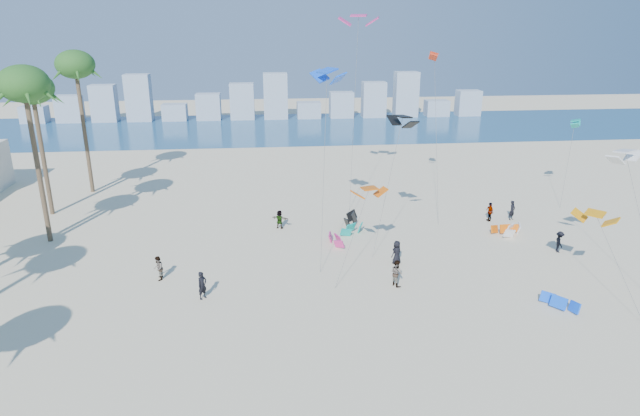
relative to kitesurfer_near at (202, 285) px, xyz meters
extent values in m
plane|color=beige|center=(5.16, -11.61, -0.95)|extent=(220.00, 220.00, 0.00)
plane|color=navy|center=(5.16, 60.39, -0.94)|extent=(220.00, 220.00, 0.00)
imported|color=black|center=(0.00, 0.00, 0.00)|extent=(0.80, 0.81, 1.89)
imported|color=gray|center=(13.03, 0.57, -0.01)|extent=(1.02, 1.12, 1.87)
imported|color=black|center=(13.88, 4.08, -0.04)|extent=(1.06, 0.98, 1.81)
imported|color=gray|center=(24.48, 12.36, -0.07)|extent=(0.61, 1.09, 1.75)
imported|color=black|center=(27.11, 4.93, -0.10)|extent=(0.84, 1.20, 1.70)
imported|color=gray|center=(5.41, 12.39, -0.12)|extent=(1.59, 1.10, 1.65)
imported|color=black|center=(26.65, 12.45, -0.04)|extent=(0.79, 0.73, 1.81)
imported|color=gray|center=(-3.35, 3.10, -0.07)|extent=(0.71, 0.89, 1.75)
cylinder|color=#595959|center=(10.30, 2.63, 1.95)|extent=(3.00, 4.12, 5.81)
cylinder|color=#595959|center=(13.55, 6.54, 4.28)|extent=(2.46, 2.30, 10.46)
cylinder|color=#595959|center=(8.61, 6.00, 5.94)|extent=(1.11, 5.69, 13.78)
cylinder|color=#595959|center=(19.76, 14.69, 6.33)|extent=(0.38, 5.66, 14.56)
cylinder|color=#595959|center=(26.21, -3.44, 1.69)|extent=(0.78, 5.35, 5.29)
cylinder|color=#595959|center=(12.46, 16.30, 7.93)|extent=(1.39, 5.26, 17.77)
cylinder|color=#595959|center=(33.73, 16.46, 3.11)|extent=(1.76, 2.53, 8.11)
cylinder|color=brown|center=(-13.61, 11.39, 5.45)|extent=(0.40, 0.40, 12.79)
ellipsoid|color=#255B20|center=(-13.61, 11.39, 11.84)|extent=(3.80, 3.80, 2.85)
cylinder|color=brown|center=(-15.88, 18.39, 4.90)|extent=(0.40, 0.40, 11.70)
ellipsoid|color=#255B20|center=(-15.88, 18.39, 10.75)|extent=(3.80, 3.80, 2.85)
cylinder|color=brown|center=(-14.16, 25.39, 5.67)|extent=(0.40, 0.40, 13.23)
ellipsoid|color=#255B20|center=(-14.16, 25.39, 12.28)|extent=(3.80, 3.80, 2.85)
cube|color=#9EADBF|center=(-36.84, 70.39, 0.55)|extent=(4.40, 3.00, 3.00)
cube|color=#9EADBF|center=(-30.64, 70.39, 1.45)|extent=(4.40, 3.00, 4.80)
cube|color=#9EADBF|center=(-24.44, 70.39, 2.35)|extent=(4.40, 3.00, 6.60)
cube|color=#9EADBF|center=(-18.24, 70.39, 3.25)|extent=(4.40, 3.00, 8.40)
cube|color=#9EADBF|center=(-12.04, 70.39, 0.55)|extent=(4.40, 3.00, 3.00)
cube|color=#9EADBF|center=(-5.84, 70.39, 1.45)|extent=(4.40, 3.00, 4.80)
cube|color=#9EADBF|center=(0.36, 70.39, 2.35)|extent=(4.40, 3.00, 6.60)
cube|color=#9EADBF|center=(6.56, 70.39, 3.25)|extent=(4.40, 3.00, 8.40)
cube|color=#9EADBF|center=(12.76, 70.39, 0.55)|extent=(4.40, 3.00, 3.00)
cube|color=#9EADBF|center=(18.96, 70.39, 1.45)|extent=(4.40, 3.00, 4.80)
cube|color=#9EADBF|center=(25.16, 70.39, 2.35)|extent=(4.40, 3.00, 6.60)
cube|color=#9EADBF|center=(31.36, 70.39, 3.25)|extent=(4.40, 3.00, 8.40)
cube|color=#9EADBF|center=(37.56, 70.39, 0.55)|extent=(4.40, 3.00, 3.00)
cube|color=#9EADBF|center=(43.76, 70.39, 1.45)|extent=(4.40, 3.00, 4.80)
camera|label=1|loc=(4.39, -32.50, 16.21)|focal=30.57mm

